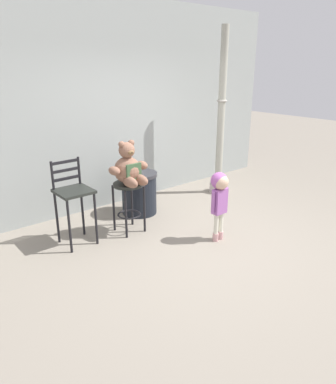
% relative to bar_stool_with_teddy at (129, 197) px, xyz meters
% --- Properties ---
extents(ground_plane, '(24.00, 24.00, 0.00)m').
position_rel_bar_stool_with_teddy_xyz_m(ground_plane, '(0.50, -1.06, -0.51)').
color(ground_plane, gray).
extents(building_wall, '(6.97, 0.30, 3.21)m').
position_rel_bar_stool_with_teddy_xyz_m(building_wall, '(0.50, 1.23, 1.09)').
color(building_wall, '#9AA09D').
rests_on(building_wall, ground_plane).
extents(bar_stool_with_teddy, '(0.41, 0.41, 0.71)m').
position_rel_bar_stool_with_teddy_xyz_m(bar_stool_with_teddy, '(0.00, 0.00, 0.00)').
color(bar_stool_with_teddy, '#232622').
rests_on(bar_stool_with_teddy, ground_plane).
extents(teddy_bear, '(0.57, 0.51, 0.58)m').
position_rel_bar_stool_with_teddy_xyz_m(teddy_bear, '(-0.00, -0.03, 0.41)').
color(teddy_bear, '#8A614C').
rests_on(teddy_bear, bar_stool_with_teddy).
extents(child_walking, '(0.30, 0.24, 0.94)m').
position_rel_bar_stool_with_teddy_xyz_m(child_walking, '(0.75, -0.99, 0.17)').
color(child_walking, '#CD989A').
rests_on(child_walking, ground_plane).
extents(trash_bin, '(0.57, 0.57, 0.66)m').
position_rel_bar_stool_with_teddy_xyz_m(trash_bin, '(0.50, 0.45, -0.18)').
color(trash_bin, black).
rests_on(trash_bin, ground_plane).
extents(lamppost, '(0.30, 0.30, 2.84)m').
position_rel_bar_stool_with_teddy_xyz_m(lamppost, '(2.20, 0.35, 0.61)').
color(lamppost, '#B6A7A7').
rests_on(lamppost, ground_plane).
extents(bar_chair_empty, '(0.43, 0.43, 1.11)m').
position_rel_bar_stool_with_teddy_xyz_m(bar_chair_empty, '(-0.73, 0.16, 0.15)').
color(bar_chair_empty, '#232622').
rests_on(bar_chair_empty, ground_plane).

